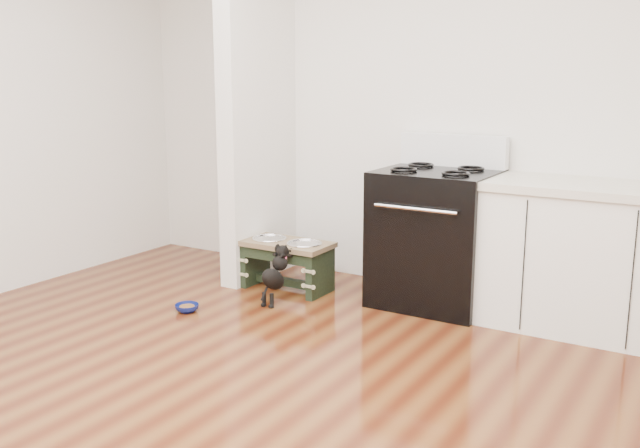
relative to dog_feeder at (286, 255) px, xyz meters
The scene contains 8 objects.
ground 2.07m from the dog_feeder, 67.33° to the right, with size 5.00×5.00×0.00m, color #451B0C.
room_shell 2.47m from the dog_feeder, 67.33° to the right, with size 5.00×5.00×5.00m.
partition_wall 1.18m from the dog_feeder, 151.89° to the left, with size 0.15×0.80×2.70m, color silver.
oven_range 1.10m from the dog_feeder, 14.19° to the left, with size 0.76×0.69×1.14m.
cabinet_run 2.05m from the dog_feeder, ahead, with size 1.24×0.64×0.91m.
dog_feeder is the anchor object (origin of this frame).
puppy 0.33m from the dog_feeder, 68.85° to the right, with size 0.12×0.34×0.40m.
floor_bowl 0.84m from the dog_feeder, 110.78° to the right, with size 0.16×0.16×0.05m.
Camera 1 is at (2.03, -2.25, 1.56)m, focal length 40.00 mm.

